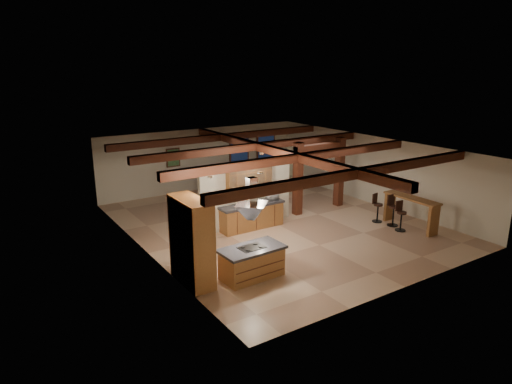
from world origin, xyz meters
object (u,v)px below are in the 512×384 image
Objects in this scene: dining_table at (235,196)px; sofa at (264,178)px; bar_counter at (411,207)px; kitchen_island at (252,262)px.

sofa is at bearing 32.49° from dining_table.
bar_counter is (0.93, -8.14, 0.50)m from sofa.
sofa is 8.21m from bar_counter.
dining_table is 7.21m from bar_counter.
kitchen_island is 1.08× the size of dining_table.
kitchen_island is 0.96× the size of sofa.
bar_counter is at bearing -60.74° from dining_table.
bar_counter is at bearing 1.89° from kitchen_island.
dining_table is at bearing 63.06° from kitchen_island.
sofa is at bearing 96.50° from bar_counter.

